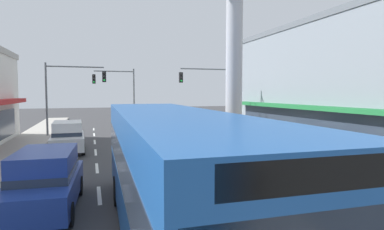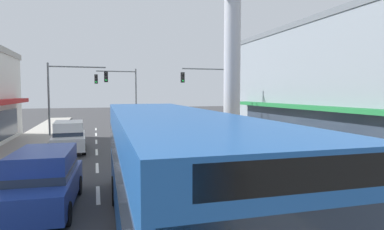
{
  "view_description": "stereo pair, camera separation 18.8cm",
  "coord_description": "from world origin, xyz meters",
  "px_view_note": "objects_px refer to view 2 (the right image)",
  "views": [
    {
      "loc": [
        -4.45,
        -2.69,
        3.73
      ],
      "look_at": [
        0.42,
        12.65,
        2.6
      ],
      "focal_mm": 29.91,
      "sensor_mm": 36.0,
      "label": 1
    },
    {
      "loc": [
        -4.27,
        -2.75,
        3.73
      ],
      "look_at": [
        0.42,
        12.65,
        2.6
      ],
      "focal_mm": 29.91,
      "sensor_mm": 36.0,
      "label": 2
    }
  ],
  "objects_px": {
    "traffic_light_right_side": "(212,87)",
    "suv_kerb_right": "(44,179)",
    "traffic_light_median_far": "(121,88)",
    "sedan_far_right_lane": "(217,126)",
    "traffic_light_left_side": "(71,86)",
    "suv_far_left_oncoming": "(183,126)",
    "district_sign": "(232,82)",
    "storefront_right": "(347,81)",
    "sedan_near_left_lane": "(315,153)",
    "suv_mid_left_lane": "(69,136)",
    "bus_near_right_lane": "(167,167)"
  },
  "relations": [
    {
      "from": "traffic_light_right_side",
      "to": "suv_kerb_right",
      "type": "xyz_separation_m",
      "value": [
        -12.04,
        -17.01,
        -3.26
      ]
    },
    {
      "from": "traffic_light_median_far",
      "to": "sedan_far_right_lane",
      "type": "xyz_separation_m",
      "value": [
        7.52,
        -7.83,
        -3.41
      ]
    },
    {
      "from": "traffic_light_left_side",
      "to": "suv_far_left_oncoming",
      "type": "xyz_separation_m",
      "value": [
        8.74,
        -3.81,
        -3.26
      ]
    },
    {
      "from": "district_sign",
      "to": "suv_far_left_oncoming",
      "type": "bearing_deg",
      "value": 80.48
    },
    {
      "from": "traffic_light_left_side",
      "to": "traffic_light_right_side",
      "type": "xyz_separation_m",
      "value": [
        12.33,
        -0.84,
        0.0
      ]
    },
    {
      "from": "storefront_right",
      "to": "traffic_light_left_side",
      "type": "height_order",
      "value": "storefront_right"
    },
    {
      "from": "district_sign",
      "to": "sedan_far_right_lane",
      "type": "xyz_separation_m",
      "value": [
        5.88,
        16.23,
        -3.28
      ]
    },
    {
      "from": "sedan_near_left_lane",
      "to": "suv_far_left_oncoming",
      "type": "height_order",
      "value": "suv_far_left_oncoming"
    },
    {
      "from": "district_sign",
      "to": "suv_mid_left_lane",
      "type": "relative_size",
      "value": 1.82
    },
    {
      "from": "storefront_right",
      "to": "suv_far_left_oncoming",
      "type": "xyz_separation_m",
      "value": [
        -11.84,
        4.7,
        -3.64
      ]
    },
    {
      "from": "storefront_right",
      "to": "traffic_light_right_side",
      "type": "relative_size",
      "value": 3.76
    },
    {
      "from": "district_sign",
      "to": "traffic_light_median_far",
      "type": "distance_m",
      "value": 24.12
    },
    {
      "from": "district_sign",
      "to": "suv_kerb_right",
      "type": "bearing_deg",
      "value": 167.25
    },
    {
      "from": "district_sign",
      "to": "suv_kerb_right",
      "type": "relative_size",
      "value": 1.81
    },
    {
      "from": "suv_mid_left_lane",
      "to": "sedan_near_left_lane",
      "type": "bearing_deg",
      "value": -36.04
    },
    {
      "from": "suv_mid_left_lane",
      "to": "suv_far_left_oncoming",
      "type": "distance_m",
      "value": 9.15
    },
    {
      "from": "storefront_right",
      "to": "sedan_near_left_lane",
      "type": "xyz_separation_m",
      "value": [
        -8.54,
        -7.35,
        -3.84
      ]
    },
    {
      "from": "traffic_light_median_far",
      "to": "sedan_far_right_lane",
      "type": "height_order",
      "value": "traffic_light_median_far"
    },
    {
      "from": "traffic_light_right_side",
      "to": "sedan_far_right_lane",
      "type": "height_order",
      "value": "traffic_light_right_side"
    },
    {
      "from": "traffic_light_left_side",
      "to": "traffic_light_median_far",
      "type": "xyz_separation_m",
      "value": [
        4.52,
        4.88,
        -0.05
      ]
    },
    {
      "from": "suv_mid_left_lane",
      "to": "suv_kerb_right",
      "type": "relative_size",
      "value": 0.99
    },
    {
      "from": "traffic_light_left_side",
      "to": "traffic_light_median_far",
      "type": "bearing_deg",
      "value": 47.2
    },
    {
      "from": "bus_near_right_lane",
      "to": "sedan_near_left_lane",
      "type": "bearing_deg",
      "value": 31.33
    },
    {
      "from": "district_sign",
      "to": "sedan_near_left_lane",
      "type": "xyz_separation_m",
      "value": [
        5.88,
        3.31,
        -3.28
      ]
    },
    {
      "from": "storefront_right",
      "to": "suv_mid_left_lane",
      "type": "bearing_deg",
      "value": 176.61
    },
    {
      "from": "storefront_right",
      "to": "traffic_light_left_side",
      "type": "relative_size",
      "value": 3.76
    },
    {
      "from": "suv_mid_left_lane",
      "to": "suv_far_left_oncoming",
      "type": "relative_size",
      "value": 1.0
    },
    {
      "from": "traffic_light_median_far",
      "to": "suv_kerb_right",
      "type": "xyz_separation_m",
      "value": [
        -4.23,
        -22.73,
        -3.21
      ]
    },
    {
      "from": "bus_near_right_lane",
      "to": "sedan_near_left_lane",
      "type": "relative_size",
      "value": 2.58
    },
    {
      "from": "sedan_near_left_lane",
      "to": "traffic_light_left_side",
      "type": "bearing_deg",
      "value": 127.2
    },
    {
      "from": "storefront_right",
      "to": "sedan_far_right_lane",
      "type": "distance_m",
      "value": 10.9
    },
    {
      "from": "sedan_far_right_lane",
      "to": "sedan_near_left_lane",
      "type": "bearing_deg",
      "value": -90.01
    },
    {
      "from": "storefront_right",
      "to": "sedan_near_left_lane",
      "type": "distance_m",
      "value": 11.91
    },
    {
      "from": "bus_near_right_lane",
      "to": "suv_mid_left_lane",
      "type": "relative_size",
      "value": 2.41
    },
    {
      "from": "traffic_light_median_far",
      "to": "sedan_near_left_lane",
      "type": "xyz_separation_m",
      "value": [
        7.52,
        -20.75,
        -3.41
      ]
    },
    {
      "from": "district_sign",
      "to": "traffic_light_left_side",
      "type": "bearing_deg",
      "value": 107.82
    },
    {
      "from": "suv_kerb_right",
      "to": "traffic_light_left_side",
      "type": "bearing_deg",
      "value": 90.93
    },
    {
      "from": "district_sign",
      "to": "traffic_light_left_side",
      "type": "height_order",
      "value": "district_sign"
    },
    {
      "from": "traffic_light_left_side",
      "to": "bus_near_right_lane",
      "type": "height_order",
      "value": "traffic_light_left_side"
    },
    {
      "from": "suv_mid_left_lane",
      "to": "suv_far_left_oncoming",
      "type": "height_order",
      "value": "same"
    },
    {
      "from": "district_sign",
      "to": "sedan_far_right_lane",
      "type": "relative_size",
      "value": 1.97
    },
    {
      "from": "sedan_near_left_lane",
      "to": "suv_kerb_right",
      "type": "distance_m",
      "value": 11.92
    },
    {
      "from": "suv_mid_left_lane",
      "to": "traffic_light_left_side",
      "type": "bearing_deg",
      "value": 92.21
    },
    {
      "from": "sedan_near_left_lane",
      "to": "traffic_light_right_side",
      "type": "bearing_deg",
      "value": 88.9
    },
    {
      "from": "suv_mid_left_lane",
      "to": "traffic_light_right_side",
      "type": "bearing_deg",
      "value": 28.24
    },
    {
      "from": "traffic_light_left_side",
      "to": "bus_near_right_lane",
      "type": "bearing_deg",
      "value": -80.32
    },
    {
      "from": "traffic_light_median_far",
      "to": "suv_kerb_right",
      "type": "bearing_deg",
      "value": -100.55
    },
    {
      "from": "district_sign",
      "to": "sedan_near_left_lane",
      "type": "bearing_deg",
      "value": 29.42
    },
    {
      "from": "traffic_light_right_side",
      "to": "sedan_far_right_lane",
      "type": "distance_m",
      "value": 4.06
    },
    {
      "from": "traffic_light_right_side",
      "to": "storefront_right",
      "type": "bearing_deg",
      "value": -42.89
    }
  ]
}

